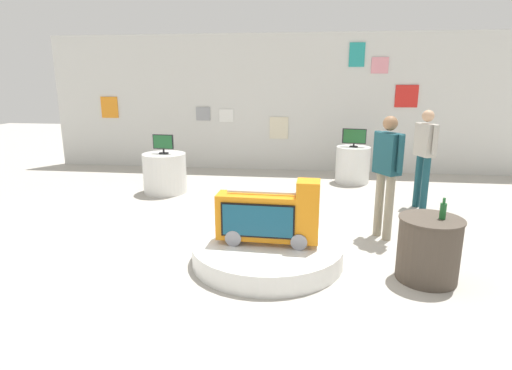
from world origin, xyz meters
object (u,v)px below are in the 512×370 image
at_px(novelty_firetruck_tv, 270,217).
at_px(tv_on_center_rear, 163,143).
at_px(main_display_pedestal, 267,252).
at_px(side_table_round, 429,248).
at_px(display_pedestal_left_rear, 353,165).
at_px(shopper_browsing_near_truck, 387,168).
at_px(bottle_on_side_table, 443,210).
at_px(tv_on_left_rear, 354,137).
at_px(display_pedestal_center_rear, 165,173).
at_px(shopper_browsing_rear, 425,152).

xyz_separation_m(novelty_firetruck_tv, tv_on_center_rear, (-2.41, 3.04, 0.41)).
bearing_deg(main_display_pedestal, side_table_round, -7.56).
relative_size(display_pedestal_left_rear, shopper_browsing_near_truck, 0.45).
relative_size(display_pedestal_left_rear, bottle_on_side_table, 3.32).
distance_m(tv_on_center_rear, side_table_round, 5.39).
bearing_deg(tv_on_left_rear, novelty_firetruck_tv, -107.95).
height_order(tv_on_center_rear, bottle_on_side_table, tv_on_center_rear).
relative_size(display_pedestal_center_rear, tv_on_center_rear, 2.05).
bearing_deg(tv_on_center_rear, tv_on_left_rear, 19.34).
distance_m(tv_on_center_rear, shopper_browsing_near_truck, 4.42).
height_order(display_pedestal_left_rear, shopper_browsing_near_truck, shopper_browsing_near_truck).
relative_size(side_table_round, bottle_on_side_table, 3.07).
height_order(novelty_firetruck_tv, shopper_browsing_rear, shopper_browsing_rear).
relative_size(bottle_on_side_table, shopper_browsing_near_truck, 0.14).
distance_m(display_pedestal_left_rear, side_table_round, 4.64).
relative_size(novelty_firetruck_tv, tv_on_left_rear, 2.46).
bearing_deg(bottle_on_side_table, main_display_pedestal, 172.71).
xyz_separation_m(tv_on_center_rear, shopper_browsing_rear, (4.83, -0.46, 0.02)).
xyz_separation_m(novelty_firetruck_tv, bottle_on_side_table, (1.93, -0.24, 0.24)).
height_order(tv_on_left_rear, display_pedestal_center_rear, tv_on_left_rear).
bearing_deg(shopper_browsing_rear, display_pedestal_left_rear, 119.11).
distance_m(display_pedestal_center_rear, side_table_round, 5.35).
relative_size(main_display_pedestal, tv_on_left_rear, 3.67).
bearing_deg(side_table_round, bottle_on_side_table, -2.48).
height_order(tv_on_left_rear, shopper_browsing_near_truck, shopper_browsing_near_truck).
height_order(novelty_firetruck_tv, display_pedestal_left_rear, novelty_firetruck_tv).
bearing_deg(shopper_browsing_rear, display_pedestal_center_rear, 174.46).
height_order(tv_on_center_rear, shopper_browsing_rear, shopper_browsing_rear).
relative_size(display_pedestal_left_rear, side_table_round, 1.08).
relative_size(tv_on_left_rear, shopper_browsing_near_truck, 0.29).
xyz_separation_m(novelty_firetruck_tv, display_pedestal_center_rear, (-2.41, 3.04, -0.19)).
bearing_deg(side_table_round, main_display_pedestal, 172.44).
relative_size(novelty_firetruck_tv, bottle_on_side_table, 5.27).
xyz_separation_m(display_pedestal_left_rear, bottle_on_side_table, (0.51, -4.63, 0.43)).
height_order(novelty_firetruck_tv, tv_on_left_rear, tv_on_left_rear).
distance_m(tv_on_center_rear, shopper_browsing_rear, 4.86).
height_order(bottle_on_side_table, shopper_browsing_near_truck, shopper_browsing_near_truck).
relative_size(side_table_round, shopper_browsing_rear, 0.43).
distance_m(side_table_round, shopper_browsing_near_truck, 1.46).
relative_size(display_pedestal_left_rear, tv_on_left_rear, 1.55).
relative_size(tv_on_left_rear, side_table_round, 0.70).
bearing_deg(tv_on_center_rear, display_pedestal_center_rear, 92.80).
height_order(novelty_firetruck_tv, bottle_on_side_table, novelty_firetruck_tv).
relative_size(main_display_pedestal, shopper_browsing_near_truck, 1.07).
distance_m(novelty_firetruck_tv, shopper_browsing_rear, 3.56).
relative_size(main_display_pedestal, display_pedestal_left_rear, 2.37).
height_order(display_pedestal_left_rear, tv_on_center_rear, tv_on_center_rear).
distance_m(tv_on_left_rear, shopper_browsing_rear, 2.07).
distance_m(novelty_firetruck_tv, side_table_round, 1.85).
height_order(main_display_pedestal, display_pedestal_center_rear, display_pedestal_center_rear).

